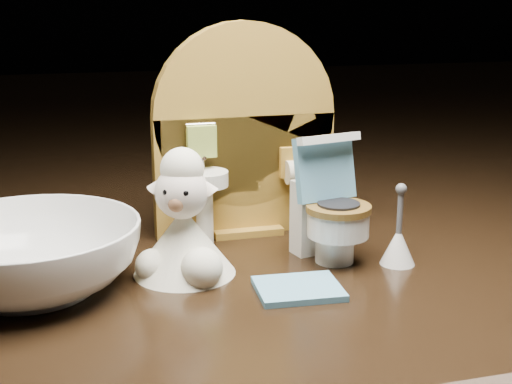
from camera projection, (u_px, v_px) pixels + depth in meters
The scene contains 6 objects.
backdrop_panel at pixel (243, 143), 0.51m from camera, with size 0.13×0.05×0.15m.
toy_toilet at pixel (329, 214), 0.46m from camera, with size 0.05×0.06×0.08m.
bath_mat at pixel (298, 289), 0.42m from camera, with size 0.05×0.04×0.00m, color #5E9EBF.
toilet_brush at pixel (398, 243), 0.46m from camera, with size 0.02×0.02×0.05m.
plush_lamb at pixel (183, 231), 0.43m from camera, with size 0.06×0.07×0.08m.
ceramic_bowl at pixel (30, 257), 0.41m from camera, with size 0.13×0.13×0.04m, color white.
Camera 1 is at (-0.12, -0.42, 0.17)m, focal length 50.00 mm.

